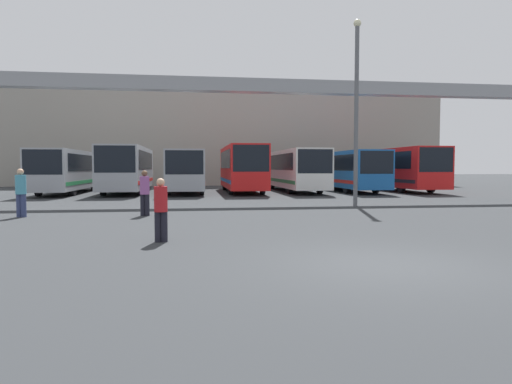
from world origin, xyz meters
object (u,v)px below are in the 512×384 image
object	(u,v)px
pedestrian_near_center	(21,191)
lamp_post	(356,106)
bus_slot_4	(294,168)
bus_slot_5	(345,169)
bus_slot_3	(242,166)
pedestrian_near_right	(145,192)
bus_slot_2	(186,169)
pedestrian_mid_right	(161,208)
bus_slot_6	(395,167)
bus_slot_0	(69,169)
bus_slot_1	(128,167)

from	to	relation	value
pedestrian_near_center	lamp_post	distance (m)	14.77
bus_slot_4	bus_slot_5	xyz separation A→B (m)	(4.07, -0.02, -0.05)
bus_slot_3	pedestrian_near_right	distance (m)	16.51
bus_slot_2	pedestrian_near_center	bearing A→B (deg)	-110.93
bus_slot_4	bus_slot_5	bearing A→B (deg)	-0.35
bus_slot_4	pedestrian_mid_right	world-z (taller)	bus_slot_4
bus_slot_6	pedestrian_near_right	bearing A→B (deg)	-137.12
pedestrian_near_right	pedestrian_near_center	size ratio (longest dim) A/B	0.96
bus_slot_5	lamp_post	bearing A→B (deg)	-107.12
bus_slot_0	pedestrian_mid_right	distance (m)	23.56
bus_slot_0	bus_slot_5	size ratio (longest dim) A/B	0.94
pedestrian_near_right	bus_slot_1	bearing A→B (deg)	113.66
bus_slot_1	bus_slot_6	bearing A→B (deg)	1.79
pedestrian_near_center	bus_slot_1	bearing A→B (deg)	-83.30
bus_slot_4	pedestrian_near_center	xyz separation A→B (m)	(-13.95, -16.22, -0.82)
bus_slot_4	bus_slot_2	bearing A→B (deg)	-172.70
bus_slot_5	pedestrian_near_center	world-z (taller)	bus_slot_5
bus_slot_3	pedestrian_mid_right	world-z (taller)	bus_slot_3
pedestrian_mid_right	pedestrian_near_center	bearing A→B (deg)	138.74
bus_slot_0	bus_slot_2	world-z (taller)	bus_slot_0
bus_slot_4	pedestrian_near_center	distance (m)	21.41
bus_slot_0	lamp_post	size ratio (longest dim) A/B	1.31
bus_slot_1	bus_slot_2	xyz separation A→B (m)	(4.07, -0.38, -0.15)
bus_slot_3	pedestrian_near_center	distance (m)	18.31
bus_slot_6	bus_slot_3	bearing A→B (deg)	-176.27
bus_slot_1	bus_slot_2	world-z (taller)	bus_slot_1
pedestrian_mid_right	bus_slot_5	bearing A→B (deg)	69.04
bus_slot_4	bus_slot_5	size ratio (longest dim) A/B	1.00
bus_slot_6	pedestrian_near_right	xyz separation A→B (m)	(-17.62, -16.37, -0.95)
pedestrian_mid_right	lamp_post	bearing A→B (deg)	56.00
bus_slot_4	lamp_post	bearing A→B (deg)	-89.96
bus_slot_3	pedestrian_near_right	size ratio (longest dim) A/B	6.13
bus_slot_0	pedestrian_near_center	world-z (taller)	bus_slot_0
bus_slot_2	bus_slot_5	xyz separation A→B (m)	(12.22, 1.02, 0.02)
bus_slot_1	pedestrian_near_center	size ratio (longest dim) A/B	6.08
bus_slot_0	pedestrian_near_right	xyz separation A→B (m)	(6.82, -16.00, -0.80)
bus_slot_0	bus_slot_5	xyz separation A→B (m)	(20.37, 0.37, 0.01)
bus_slot_1	bus_slot_2	bearing A→B (deg)	-5.33
bus_slot_4	pedestrian_mid_right	xyz separation A→B (m)	(-8.47, -22.60, -0.94)
bus_slot_2	bus_slot_3	size ratio (longest dim) A/B	0.96
bus_slot_0	bus_slot_2	size ratio (longest dim) A/B	1.13
bus_slot_3	pedestrian_mid_right	distance (m)	22.24
bus_slot_1	pedestrian_mid_right	distance (m)	22.28
bus_slot_1	pedestrian_near_center	distance (m)	15.67
bus_slot_6	lamp_post	xyz separation A→B (m)	(-8.14, -13.19, 2.87)
bus_slot_0	lamp_post	world-z (taller)	lamp_post
bus_slot_5	bus_slot_6	distance (m)	4.08
bus_slot_4	bus_slot_5	world-z (taller)	bus_slot_4
bus_slot_1	bus_slot_3	bearing A→B (deg)	-1.12
bus_slot_1	bus_slot_6	world-z (taller)	bus_slot_6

